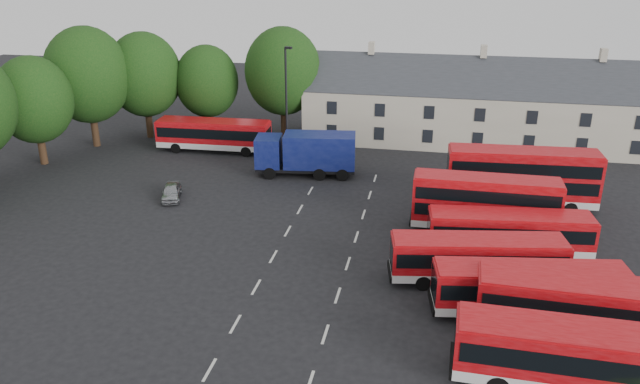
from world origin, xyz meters
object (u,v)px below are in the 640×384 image
Objects in this scene: box_truck at (307,152)px; lamppost at (287,104)px; bus_dd_south at (485,201)px; bus_row_a at (585,355)px; silver_car at (171,192)px.

lamppost reaches higher than box_truck.
box_truck is at bearing 148.90° from bus_dd_south.
bus_dd_south is (-3.59, 16.72, 0.40)m from bus_row_a.
silver_car is at bearing -126.68° from lamppost.
bus_row_a is 3.24× the size of silver_car.
bus_dd_south is at bearing 103.90° from bus_row_a.
box_truck reaches higher than bus_row_a.
bus_row_a is 31.67m from box_truck.
box_truck is 2.50× the size of silver_car.
silver_car is (-28.07, 18.27, -1.35)m from bus_row_a.
bus_row_a is 35.13m from lamppost.
silver_car is at bearing -149.42° from box_truck.
lamppost reaches higher than silver_car.
bus_row_a is at bearing -51.14° from silver_car.
lamppost is (7.30, 9.80, 5.23)m from silver_car.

